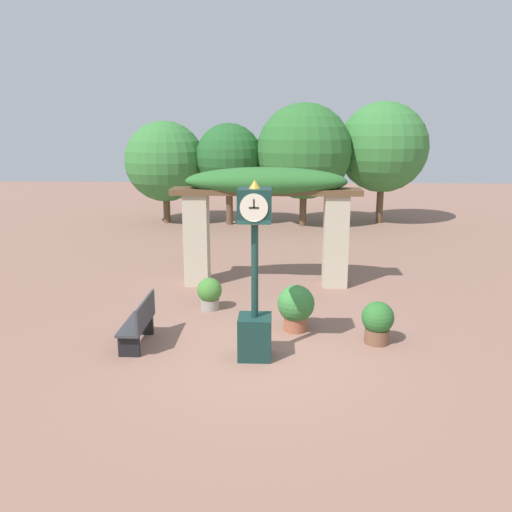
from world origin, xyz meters
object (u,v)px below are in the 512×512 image
at_px(pedestal_clock, 255,282).
at_px(potted_plant_near_left, 210,293).
at_px(potted_plant_near_right, 378,321).
at_px(park_bench, 139,323).
at_px(potted_plant_far_left, 296,306).

distance_m(pedestal_clock, potted_plant_near_left, 2.92).
relative_size(potted_plant_near_left, potted_plant_near_right, 0.89).
xyz_separation_m(pedestal_clock, park_bench, (-2.16, 0.45, -0.96)).
relative_size(pedestal_clock, potted_plant_near_left, 4.34).
distance_m(pedestal_clock, park_bench, 2.41).
height_order(potted_plant_near_left, potted_plant_far_left, potted_plant_far_left).
bearing_deg(pedestal_clock, potted_plant_near_left, 113.99).
relative_size(pedestal_clock, park_bench, 2.39).
height_order(pedestal_clock, potted_plant_far_left, pedestal_clock).
xyz_separation_m(pedestal_clock, potted_plant_near_right, (2.26, 0.73, -0.96)).
xyz_separation_m(potted_plant_near_left, park_bench, (-1.04, -2.06, 0.04)).
height_order(potted_plant_near_right, park_bench, park_bench).
bearing_deg(potted_plant_far_left, potted_plant_near_left, 147.32).
relative_size(pedestal_clock, potted_plant_far_left, 3.35).
relative_size(potted_plant_near_left, potted_plant_far_left, 0.77).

